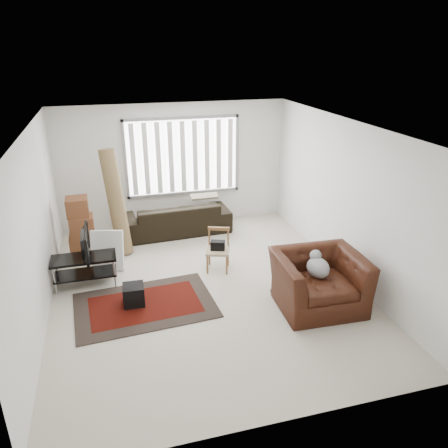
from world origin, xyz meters
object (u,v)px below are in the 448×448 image
Objects in this scene: tv_stand at (84,265)px; sofa at (177,213)px; moving_boxes at (81,230)px; side_chair at (218,248)px; armchair at (319,278)px.

tv_stand is 2.62m from sofa.
tv_stand is 0.46× the size of sofa.
side_chair is (2.38, -1.21, -0.13)m from moving_boxes.
side_chair is (2.32, -0.04, 0.04)m from tv_stand.
sofa is 3.81m from armchair.
tv_stand is 0.78× the size of armchair.
sofa is 1.92m from side_chair.
armchair reaches higher than sofa.
side_chair is at bearing 129.69° from armchair.
sofa is at bearing 18.85° from moving_boxes.
armchair is at bearing 112.56° from sofa.
tv_stand is at bearing -87.01° from moving_boxes.
sofa reaches higher than side_chair.
moving_boxes is 2.05m from sofa.
side_chair is 0.56× the size of armchair.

